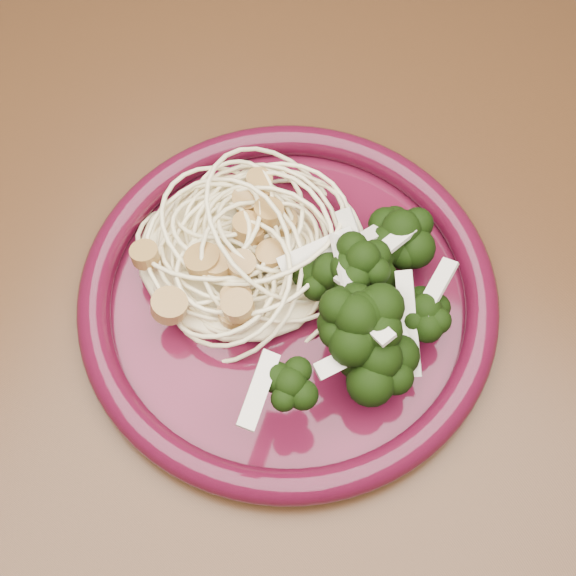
# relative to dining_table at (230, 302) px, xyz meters

# --- Properties ---
(dining_table) EXTENTS (1.20, 0.80, 0.75)m
(dining_table) POSITION_rel_dining_table_xyz_m (0.00, 0.00, 0.00)
(dining_table) COLOR #472814
(dining_table) RESTS_ON ground
(dinner_plate) EXTENTS (0.29, 0.29, 0.02)m
(dinner_plate) POSITION_rel_dining_table_xyz_m (0.06, -0.02, 0.11)
(dinner_plate) COLOR #460C1D
(dinner_plate) RESTS_ON dining_table
(spaghetti_pile) EXTENTS (0.14, 0.12, 0.03)m
(spaghetti_pile) POSITION_rel_dining_table_xyz_m (0.02, -0.02, 0.12)
(spaghetti_pile) COLOR #F9E9B1
(spaghetti_pile) RESTS_ON dinner_plate
(scallop_cluster) EXTENTS (0.13, 0.13, 0.04)m
(scallop_cluster) POSITION_rel_dining_table_xyz_m (0.02, -0.02, 0.15)
(scallop_cluster) COLOR #AC803F
(scallop_cluster) RESTS_ON spaghetti_pile
(broccoli_pile) EXTENTS (0.10, 0.15, 0.05)m
(broccoli_pile) POSITION_rel_dining_table_xyz_m (0.12, -0.03, 0.13)
(broccoli_pile) COLOR black
(broccoli_pile) RESTS_ON dinner_plate
(onion_garnish) EXTENTS (0.07, 0.10, 0.05)m
(onion_garnish) POSITION_rel_dining_table_xyz_m (0.12, -0.03, 0.16)
(onion_garnish) COLOR beige
(onion_garnish) RESTS_ON broccoli_pile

